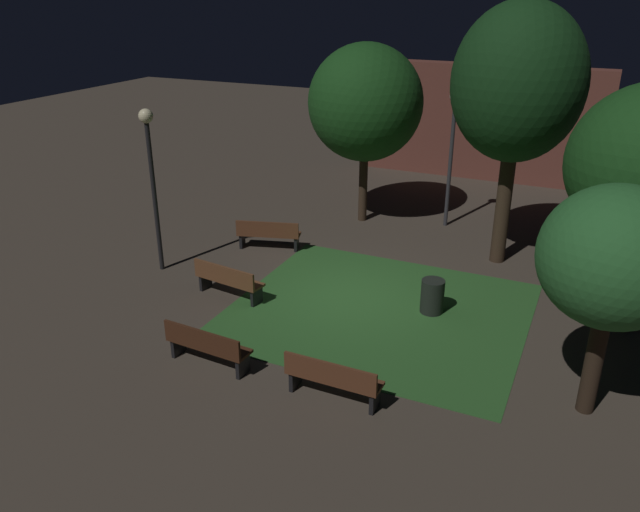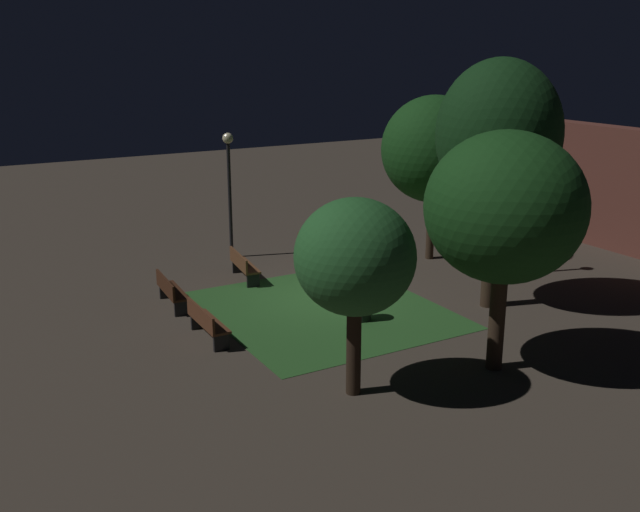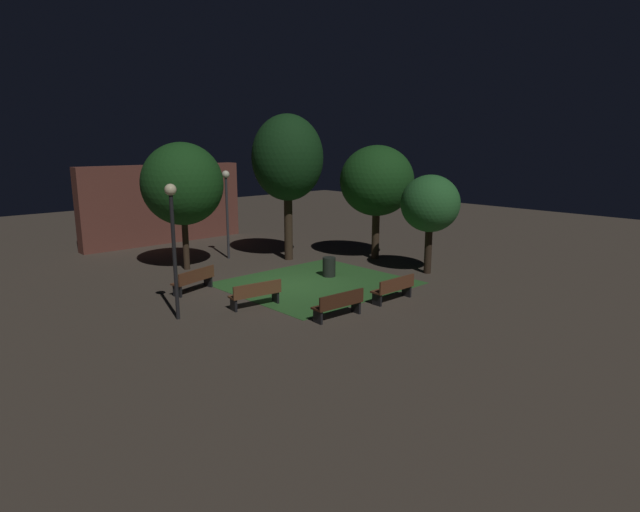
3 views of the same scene
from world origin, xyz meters
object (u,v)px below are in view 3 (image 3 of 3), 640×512
object	(u,v)px
trash_bin	(329,267)
tree_left_canopy	(430,204)
bench_back_row	(394,288)
bench_by_lamp	(339,304)
bench_front_left	(194,279)
tree_right_canopy	(182,184)
lamp_post_path_center	(227,199)
bench_front_right	(256,293)
lamp_post_plaza_west	(173,228)
tree_back_left	(377,181)
tree_near_wall	(287,159)

from	to	relation	value
trash_bin	tree_left_canopy	bearing A→B (deg)	-34.91
bench_back_row	trash_bin	xyz separation A→B (m)	(0.74, 4.07, -0.07)
bench_by_lamp	bench_front_left	distance (m)	6.10
bench_front_left	tree_right_canopy	size ratio (longest dim) A/B	0.34
tree_right_canopy	lamp_post_path_center	xyz separation A→B (m)	(2.58, 0.62, -0.85)
tree_left_canopy	bench_front_right	bearing A→B (deg)	172.29
lamp_post_plaza_west	trash_bin	size ratio (longest dim) A/B	5.23
bench_front_left	bench_by_lamp	bearing A→B (deg)	-72.60
lamp_post_plaza_west	trash_bin	bearing A→B (deg)	5.04
bench_by_lamp	lamp_post_plaza_west	distance (m)	5.65
lamp_post_path_center	bench_front_right	bearing A→B (deg)	-116.41
bench_front_left	tree_back_left	size ratio (longest dim) A/B	0.35
bench_back_row	trash_bin	size ratio (longest dim) A/B	2.22
lamp_post_plaza_west	lamp_post_path_center	world-z (taller)	lamp_post_plaza_west
bench_by_lamp	bench_back_row	size ratio (longest dim) A/B	1.01
bench_front_right	tree_left_canopy	bearing A→B (deg)	-7.71
tree_near_wall	lamp_post_plaza_west	xyz separation A→B (m)	(-8.07, -4.31, -1.83)
bench_by_lamp	tree_near_wall	distance (m)	9.83
trash_bin	tree_back_left	bearing A→B (deg)	13.84
bench_front_left	tree_left_canopy	bearing A→B (deg)	-25.53
bench_by_lamp	lamp_post_path_center	xyz separation A→B (m)	(2.31, 9.88, 2.40)
bench_front_right	trash_bin	size ratio (longest dim) A/B	2.27
tree_left_canopy	trash_bin	world-z (taller)	tree_left_canopy
bench_by_lamp	trash_bin	bearing A→B (deg)	49.67
bench_front_left	tree_right_canopy	xyz separation A→B (m)	(1.56, 3.43, 3.25)
bench_back_row	lamp_post_plaza_west	size ratio (longest dim) A/B	0.42
bench_back_row	tree_right_canopy	world-z (taller)	tree_right_canopy
lamp_post_path_center	tree_right_canopy	bearing A→B (deg)	-166.36
tree_left_canopy	lamp_post_path_center	bearing A→B (deg)	119.36
bench_back_row	tree_right_canopy	bearing A→B (deg)	107.86
bench_back_row	lamp_post_plaza_west	distance (m)	7.73
bench_back_row	lamp_post_plaza_west	world-z (taller)	lamp_post_plaza_west
tree_right_canopy	lamp_post_plaza_west	distance (m)	6.84
bench_front_left	lamp_post_path_center	xyz separation A→B (m)	(4.13, 4.06, 2.40)
tree_back_left	trash_bin	size ratio (longest dim) A/B	6.59
lamp_post_plaza_west	lamp_post_path_center	xyz separation A→B (m)	(6.08, 6.44, -0.04)
bench_back_row	tree_right_canopy	distance (m)	10.25
bench_by_lamp	tree_back_left	distance (m)	9.59
lamp_post_path_center	tree_left_canopy	bearing A→B (deg)	-60.64
tree_right_canopy	tree_back_left	bearing A→B (deg)	-28.42
lamp_post_plaza_west	tree_back_left	bearing A→B (deg)	8.24
lamp_post_plaza_west	tree_near_wall	bearing A→B (deg)	28.10
bench_front_right	lamp_post_path_center	distance (m)	8.32
bench_front_right	lamp_post_plaza_west	bearing A→B (deg)	164.71
tree_back_left	bench_front_left	bearing A→B (deg)	175.33
bench_front_left	tree_right_canopy	distance (m)	4.98
bench_front_left	lamp_post_plaza_west	world-z (taller)	lamp_post_plaza_west
tree_back_left	trash_bin	bearing A→B (deg)	-166.16
tree_near_wall	lamp_post_path_center	xyz separation A→B (m)	(-1.99, 2.14, -1.87)
lamp_post_plaza_west	trash_bin	distance (m)	7.67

